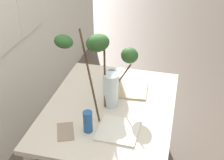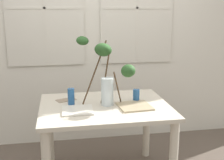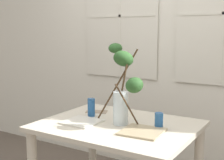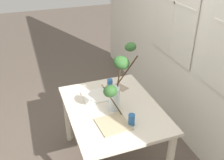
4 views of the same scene
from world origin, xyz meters
name	(u,v)px [view 2 (image 2 of 4)]	position (x,y,z in m)	size (l,w,h in m)	color
back_wall_with_windows	(92,25)	(0.00, 1.00, 1.40)	(5.41, 0.14, 2.78)	silver
dining_table	(105,119)	(0.00, 0.00, 0.61)	(1.15, 0.90, 0.74)	beige
vase_with_branches	(107,71)	(0.02, 0.03, 1.05)	(0.53, 0.52, 0.61)	silver
drinking_glass_blue_left	(71,97)	(-0.30, 0.07, 0.82)	(0.06, 0.06, 0.15)	#235693
drinking_glass_blue_right	(136,95)	(0.31, 0.06, 0.80)	(0.06, 0.06, 0.11)	#235693
plate_square_left	(78,110)	(-0.25, -0.12, 0.75)	(0.26, 0.26, 0.01)	silver
plate_square_right	(134,106)	(0.25, -0.09, 0.75)	(0.28, 0.28, 0.01)	tan
napkin_folded	(66,100)	(-0.34, 0.21, 0.74)	(0.18, 0.10, 0.00)	gray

